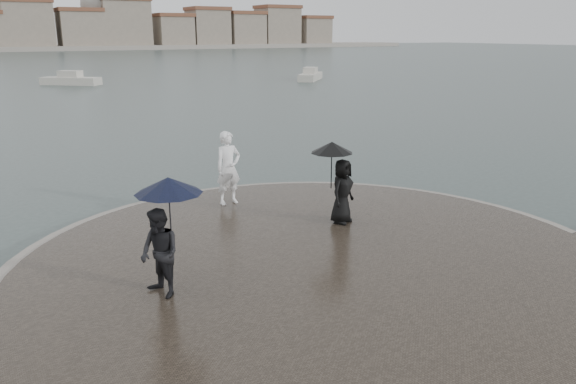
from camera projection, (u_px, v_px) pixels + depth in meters
ground at (449, 363)px, 8.29m from camera, size 400.00×400.00×0.00m
kerb_ring at (320, 270)px, 11.17m from camera, size 12.50×12.50×0.32m
quay_tip at (320, 269)px, 11.16m from camera, size 11.90×11.90×0.36m
statue at (228, 168)px, 14.57m from camera, size 0.74×0.52×1.92m
visitor_left at (163, 229)px, 9.40m from camera, size 1.21×1.15×2.04m
visitor_right at (339, 178)px, 13.04m from camera, size 1.18×0.98×1.95m
boats at (196, 78)px, 54.67m from camera, size 27.19×11.56×1.50m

